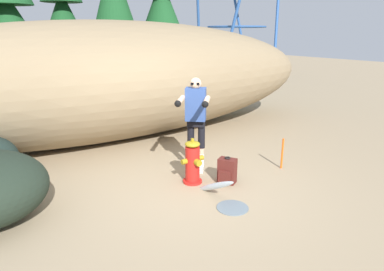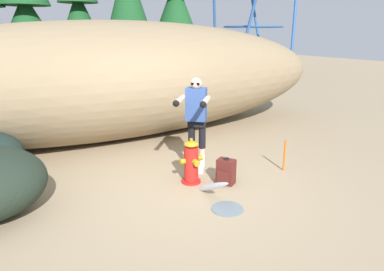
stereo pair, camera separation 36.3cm
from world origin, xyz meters
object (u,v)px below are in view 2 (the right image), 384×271
spare_backpack (226,172)px  survey_stake (284,155)px  fire_hydrant (191,163)px  utility_worker (196,113)px

spare_backpack → survey_stake: 1.30m
spare_backpack → survey_stake: bearing=146.8°
fire_hydrant → spare_backpack: 0.62m
utility_worker → spare_backpack: bearing=53.3°
utility_worker → survey_stake: size_ratio=2.95×
utility_worker → survey_stake: bearing=101.8°
spare_backpack → survey_stake: size_ratio=0.78×
spare_backpack → survey_stake: survey_stake is taller
spare_backpack → fire_hydrant: bearing=-64.9°
fire_hydrant → survey_stake: fire_hydrant is taller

